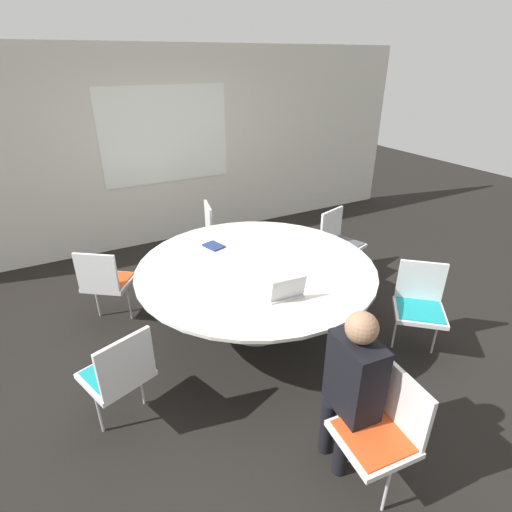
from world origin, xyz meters
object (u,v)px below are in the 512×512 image
chair_2 (339,239)px  spiral_notebook (214,246)px  chair_4 (105,279)px  laptop (285,291)px  person_0 (352,380)px  chair_1 (420,302)px  handbag (315,251)px  chair_3 (219,229)px  chair_0 (383,427)px  chair_5 (119,371)px

chair_2 → spiral_notebook: size_ratio=3.50×
chair_4 → laptop: (1.23, -1.45, 0.28)m
chair_2 → person_0: (-1.61, -2.10, 0.19)m
chair_2 → spiral_notebook: chair_2 is taller
chair_1 → person_0: person_0 is taller
chair_2 → handbag: 0.60m
chair_2 → chair_3: same height
chair_0 → chair_1: size_ratio=1.00×
laptop → chair_4: bearing=-44.4°
spiral_notebook → handbag: size_ratio=0.68×
chair_2 → chair_4: 2.75m
chair_5 → handbag: bearing=9.2°
chair_5 → laptop: 1.40m
chair_1 → person_0: 1.51m
chair_5 → handbag: (2.88, 1.57, -0.37)m
chair_4 → laptop: size_ratio=2.64×
chair_1 → chair_3: (-0.94, 2.47, 0.00)m
chair_1 → chair_4: bearing=5.1°
chair_2 → spiral_notebook: (-1.64, 0.06, 0.24)m
spiral_notebook → chair_5: bearing=-136.9°
chair_3 → laptop: 2.16m
chair_3 → chair_4: same height
chair_4 → laptop: bearing=-13.9°
chair_1 → chair_4: 3.07m
chair_2 → handbag: size_ratio=2.38×
chair_0 → laptop: (0.05, 1.23, 0.28)m
chair_4 → chair_5: bearing=-59.8°
laptop → handbag: (1.51, 1.60, -0.65)m
person_0 → chair_5: bearing=56.6°
chair_0 → chair_4: same height
chair_0 → chair_3: 3.37m
chair_1 → spiral_notebook: 2.09m
chair_5 → handbag: chair_5 is taller
chair_4 → laptop: laptop is taller
chair_2 → chair_3: (-1.19, 1.00, 0.00)m
spiral_notebook → chair_0: bearing=-87.9°
chair_3 → person_0: size_ratio=0.71×
chair_0 → chair_2: size_ratio=1.00×
chair_4 → chair_3: bearing=59.3°
person_0 → spiral_notebook: person_0 is taller
chair_3 → chair_5: 2.68m
laptop → chair_3: bearing=-93.2°
chair_5 → spiral_notebook: 1.70m
chair_0 → spiral_notebook: bearing=7.5°
chair_3 → chair_4: size_ratio=1.00×
chair_0 → chair_4: bearing=29.1°
chair_4 → person_0: size_ratio=0.71×
chair_4 → handbag: bearing=39.1°
chair_1 → chair_4: same height
chair_0 → chair_3: same height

